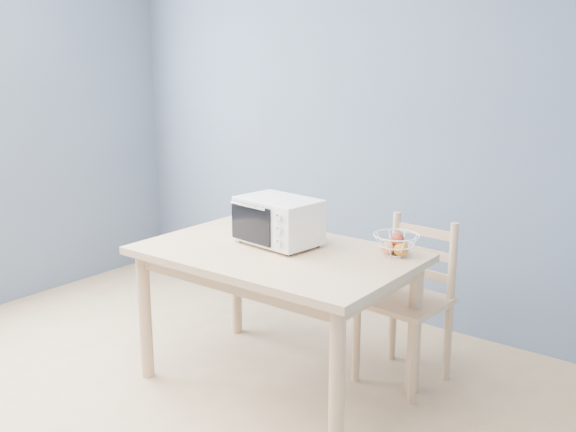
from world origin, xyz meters
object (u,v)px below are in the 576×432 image
Objects in this scene: dining_table at (277,269)px; fruit_basket at (396,244)px; toaster_oven at (276,220)px; dining_chair at (408,303)px.

dining_table is 0.63m from fruit_basket.
toaster_oven reaches higher than fruit_basket.
fruit_basket is at bearing -82.78° from dining_chair.
dining_table is at bearing -43.79° from toaster_oven.
dining_table is at bearing -150.38° from fruit_basket.
dining_table is 0.26m from toaster_oven.
dining_table is 0.74m from dining_chair.
toaster_oven is 1.87× the size of fruit_basket.
dining_chair is (0.52, 0.48, -0.21)m from dining_table.
dining_table is 5.69× the size of fruit_basket.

